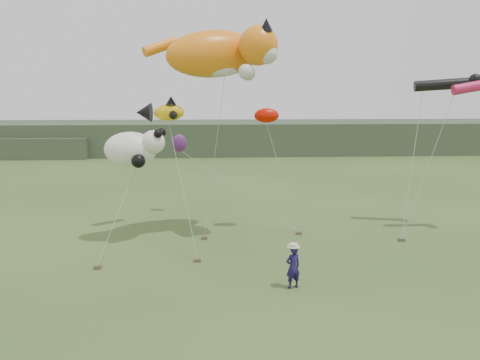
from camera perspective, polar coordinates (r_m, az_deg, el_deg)
name	(u,v)px	position (r m, az deg, el deg)	size (l,w,h in m)	color
ground	(280,288)	(19.06, 4.92, -13.00)	(120.00, 120.00, 0.00)	#385123
headland	(209,138)	(62.25, -3.77, 5.17)	(90.00, 13.00, 4.00)	#2D3D28
festival_attendant	(293,267)	(18.81, 6.48, -10.50)	(0.63, 0.42, 1.74)	#1A1347
sandbag_anchors	(246,246)	(23.58, 0.77, -8.10)	(15.23, 4.81, 0.15)	brown
cat_kite	(224,53)	(24.91, -1.99, 15.23)	(7.03, 4.24, 3.04)	orange
fish_kite	(160,112)	(24.49, -9.75, 8.18)	(2.55, 1.72, 1.32)	#EDB20E
tube_kites	(465,84)	(28.94, 25.74, 10.50)	(4.51, 2.89, 1.19)	black
panda_kite	(134,149)	(24.34, -12.77, 3.76)	(3.14, 2.03, 1.95)	white
misc_kites	(226,128)	(27.49, -1.66, 6.34)	(6.23, 4.82, 2.86)	red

